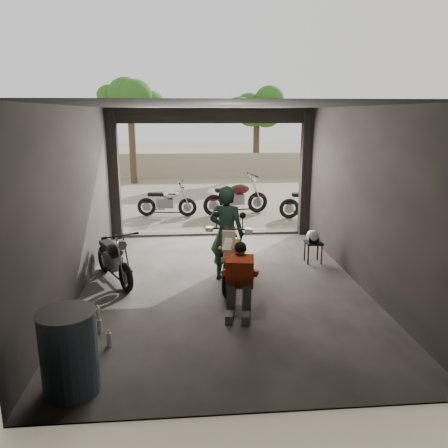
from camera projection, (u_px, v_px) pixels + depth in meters
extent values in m
plane|color=#7A6D56|center=(223.00, 287.00, 7.97)|extent=(80.00, 80.00, 0.00)
cube|color=#2D2B28|center=(223.00, 286.00, 7.96)|extent=(5.00, 7.00, 0.02)
plane|color=black|center=(223.00, 105.00, 7.18)|extent=(7.00, 7.00, 0.00)
cube|color=black|center=(252.00, 271.00, 4.19)|extent=(5.00, 0.02, 3.20)
cube|color=black|center=(75.00, 203.00, 7.37)|extent=(0.02, 7.00, 3.20)
cube|color=black|center=(362.00, 198.00, 7.78)|extent=(0.02, 7.00, 3.20)
cube|color=black|center=(114.00, 176.00, 10.64)|extent=(0.24, 0.24, 3.20)
cube|color=black|center=(305.00, 173.00, 11.03)|extent=(0.24, 0.24, 3.20)
cube|color=black|center=(211.00, 116.00, 10.53)|extent=(5.00, 0.16, 0.36)
cube|color=#2D2B28|center=(212.00, 234.00, 11.34)|extent=(5.00, 0.25, 0.08)
cube|color=gray|center=(199.00, 165.00, 21.34)|extent=(18.00, 0.30, 1.20)
cylinder|color=#382B1E|center=(132.00, 143.00, 19.35)|extent=(0.30, 0.30, 3.58)
ellipsoid|color=#1E4C14|center=(130.00, 90.00, 18.80)|extent=(2.20, 2.20, 3.14)
cylinder|color=#382B1E|center=(256.00, 144.00, 21.32)|extent=(0.30, 0.30, 3.20)
ellipsoid|color=#1E4C14|center=(257.00, 102.00, 20.83)|extent=(2.20, 2.20, 2.80)
imported|color=black|center=(227.00, 234.00, 8.06)|extent=(0.78, 0.66, 1.82)
cube|color=black|center=(314.00, 243.00, 9.11)|extent=(0.34, 0.34, 0.04)
cylinder|color=black|center=(308.00, 255.00, 9.01)|extent=(0.03, 0.03, 0.45)
cylinder|color=black|center=(322.00, 255.00, 9.04)|extent=(0.03, 0.03, 0.45)
cylinder|color=black|center=(305.00, 251.00, 9.29)|extent=(0.03, 0.03, 0.45)
cylinder|color=black|center=(318.00, 251.00, 9.31)|extent=(0.03, 0.03, 0.45)
ellipsoid|color=silver|center=(313.00, 236.00, 9.06)|extent=(0.31, 0.32, 0.25)
cylinder|color=#394B5F|center=(69.00, 353.00, 4.84)|extent=(0.65, 0.65, 0.98)
cylinder|color=black|center=(343.00, 195.00, 11.41)|extent=(0.08, 0.08, 2.01)
cylinder|color=beige|center=(345.00, 164.00, 11.19)|extent=(0.73, 0.03, 0.73)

